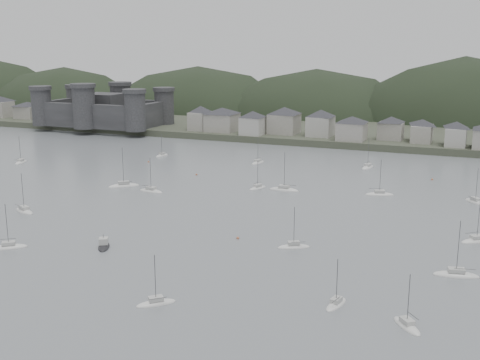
% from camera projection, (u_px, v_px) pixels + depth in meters
% --- Properties ---
extents(ground, '(900.00, 900.00, 0.00)m').
position_uv_depth(ground, '(73.00, 304.00, 101.19)').
color(ground, slate).
rests_on(ground, ground).
extents(far_shore_land, '(900.00, 250.00, 3.00)m').
position_uv_depth(far_shore_land, '(376.00, 114.00, 366.55)').
color(far_shore_land, '#383D2D').
rests_on(far_shore_land, ground).
extents(forested_ridge, '(851.55, 103.94, 102.57)m').
position_uv_depth(forested_ridge, '(375.00, 141.00, 344.54)').
color(forested_ridge, black).
rests_on(forested_ridge, ground).
extents(castle, '(66.00, 43.00, 20.00)m').
position_uv_depth(castle, '(103.00, 109.00, 305.44)').
color(castle, '#2E2E30').
rests_on(castle, far_shore_land).
extents(waterfront_town, '(451.48, 28.46, 12.92)m').
position_uv_depth(waterfront_town, '(452.00, 131.00, 245.52)').
color(waterfront_town, gray).
rests_on(waterfront_town, far_shore_land).
extents(sailboat_lead, '(3.35, 7.22, 9.53)m').
position_uv_depth(sailboat_lead, '(162.00, 155.00, 236.69)').
color(sailboat_lead, silver).
rests_on(sailboat_lead, ground).
extents(moored_fleet, '(267.06, 144.43, 13.24)m').
position_uv_depth(moored_fleet, '(199.00, 208.00, 159.78)').
color(moored_fleet, silver).
rests_on(moored_fleet, ground).
extents(motor_launch_far, '(5.49, 7.14, 3.65)m').
position_uv_depth(motor_launch_far, '(104.00, 246.00, 129.66)').
color(motor_launch_far, black).
rests_on(motor_launch_far, ground).
extents(mooring_buoys, '(165.22, 128.93, 0.70)m').
position_uv_depth(mooring_buoys, '(240.00, 213.00, 155.15)').
color(mooring_buoys, '#B4613C').
rests_on(mooring_buoys, ground).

